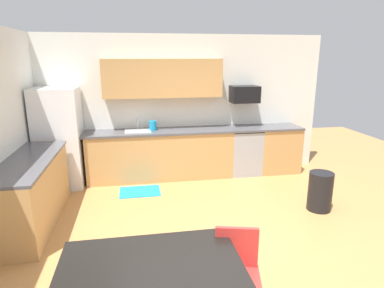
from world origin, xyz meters
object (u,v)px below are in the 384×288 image
trash_bin (320,191)px  kettle (153,126)px  microwave (245,94)px  dining_table (151,272)px  oven_range (244,151)px  chair_near_table (237,270)px  refrigerator (59,138)px

trash_bin → kettle: size_ratio=3.00×
microwave → dining_table: (-2.05, -3.97, -0.88)m
oven_range → trash_bin: oven_range is taller
dining_table → chair_near_table: (0.74, 0.17, -0.19)m
trash_bin → dining_table: bearing=-142.3°
dining_table → refrigerator: bearing=110.5°
refrigerator → oven_range: 3.49m
refrigerator → microwave: 3.54m
refrigerator → chair_near_table: size_ratio=2.09×
refrigerator → oven_range: size_ratio=1.95×
refrigerator → dining_table: size_ratio=1.27×
chair_near_table → trash_bin: (1.92, 1.89, -0.20)m
dining_table → kettle: 3.94m
kettle → chair_near_table: bearing=-82.6°
chair_near_table → kettle: (-0.49, 3.75, 0.52)m
refrigerator → kettle: bearing=4.5°
dining_table → chair_near_table: bearing=13.0°
refrigerator → microwave: bearing=3.0°
oven_range → microwave: (0.00, 0.10, 1.12)m
dining_table → trash_bin: 3.39m
oven_range → trash_bin: bearing=-71.3°
microwave → oven_range: bearing=-90.0°
chair_near_table → dining_table: bearing=-167.0°
oven_range → kettle: bearing=178.4°
refrigerator → trash_bin: (4.08, -1.73, -0.59)m
refrigerator → microwave: size_ratio=3.28×
oven_range → trash_bin: 1.92m
refrigerator → dining_table: refrigerator is taller
dining_table → trash_bin: (2.66, 2.06, -0.40)m
microwave → refrigerator: bearing=-177.0°
chair_near_table → kettle: bearing=97.4°
kettle → dining_table: bearing=-93.7°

